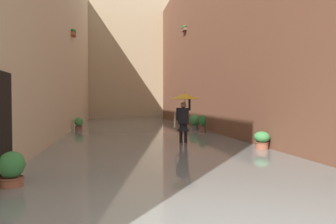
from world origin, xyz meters
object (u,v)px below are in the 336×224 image
potted_plant_near_left (262,141)px  potted_plant_near_right (12,170)px  person_wading (184,107)px  potted_plant_mid_left (203,124)px  potted_plant_far_right (79,124)px  potted_plant_far_left (195,122)px

potted_plant_near_left → potted_plant_near_right: (6.53, 3.19, 0.01)m
person_wading → potted_plant_near_left: (-2.08, 2.01, -1.07)m
potted_plant_mid_left → potted_plant_near_right: potted_plant_mid_left is taller
person_wading → potted_plant_near_left: bearing=136.0°
potted_plant_far_right → potted_plant_mid_left: bearing=160.7°
potted_plant_near_right → potted_plant_far_right: bearing=-90.0°
person_wading → potted_plant_far_right: (4.44, -6.16, -1.00)m
person_wading → potted_plant_mid_left: 4.48m
person_wading → potted_plant_mid_left: size_ratio=2.09×
potted_plant_near_right → potted_plant_near_left: bearing=-154.0°
potted_plant_far_left → potted_plant_far_right: bearing=-6.1°
potted_plant_far_right → potted_plant_near_left: size_ratio=1.20×
person_wading → potted_plant_far_right: bearing=-54.2°
potted_plant_mid_left → potted_plant_near_right: bearing=55.0°
potted_plant_near_left → potted_plant_near_right: bearing=26.0°
potted_plant_near_right → potted_plant_far_left: bearing=-120.9°
person_wading → potted_plant_near_left: person_wading is taller
person_wading → potted_plant_near_right: 6.92m
person_wading → potted_plant_near_left: 3.09m
potted_plant_far_left → potted_plant_mid_left: size_ratio=0.96×
potted_plant_mid_left → potted_plant_near_right: 11.15m
potted_plant_far_right → potted_plant_far_left: 6.43m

